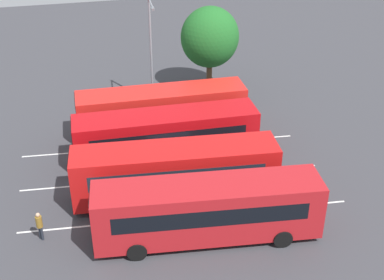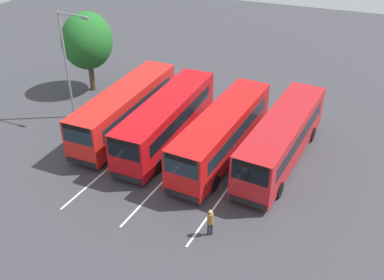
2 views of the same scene
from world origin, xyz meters
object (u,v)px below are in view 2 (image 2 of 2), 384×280
at_px(street_lamp, 68,60).
at_px(depot_tree, 87,41).
at_px(bus_center_right, 222,133).
at_px(bus_center_left, 167,119).
at_px(bus_far_right, 282,138).
at_px(bus_far_left, 126,108).
at_px(pedestrian, 210,221).

distance_m(street_lamp, depot_tree, 5.06).
relative_size(bus_center_right, depot_tree, 1.69).
height_order(bus_center_right, street_lamp, street_lamp).
distance_m(bus_center_left, street_lamp, 8.42).
height_order(bus_far_right, depot_tree, depot_tree).
distance_m(bus_center_right, depot_tree, 14.93).
xyz_separation_m(bus_far_left, depot_tree, (-4.97, -6.13, 2.57)).
distance_m(bus_center_left, bus_far_right, 7.74).
relative_size(bus_center_left, bus_far_right, 0.99).
bearing_deg(bus_center_left, bus_far_right, 95.23).
relative_size(bus_far_right, depot_tree, 1.69).
bearing_deg(bus_center_left, bus_far_left, -94.90).
bearing_deg(pedestrian, depot_tree, 13.34).
height_order(bus_far_left, bus_center_left, same).
xyz_separation_m(bus_far_left, pedestrian, (7.91, 9.29, -0.80)).
bearing_deg(pedestrian, bus_far_right, -49.67).
relative_size(bus_far_left, pedestrian, 6.90).
height_order(bus_far_left, bus_center_right, same).
bearing_deg(pedestrian, bus_far_left, 12.80).
xyz_separation_m(bus_center_left, depot_tree, (-5.36, -9.53, 2.57)).
bearing_deg(pedestrian, bus_center_right, -22.44).
relative_size(street_lamp, depot_tree, 1.20).
height_order(pedestrian, street_lamp, street_lamp).
bearing_deg(street_lamp, bus_center_left, -0.55).
distance_m(bus_center_left, pedestrian, 9.59).
bearing_deg(bus_center_right, pedestrian, 19.65).
xyz_separation_m(bus_center_left, bus_far_right, (-0.50, 7.72, 0.00)).
xyz_separation_m(street_lamp, depot_tree, (-4.78, -1.64, -0.31)).
bearing_deg(bus_center_left, pedestrian, 39.53).
bearing_deg(pedestrian, bus_center_left, 1.25).
height_order(bus_center_left, bus_far_right, same).
xyz_separation_m(bus_far_right, pedestrian, (8.03, -1.84, -0.80)).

